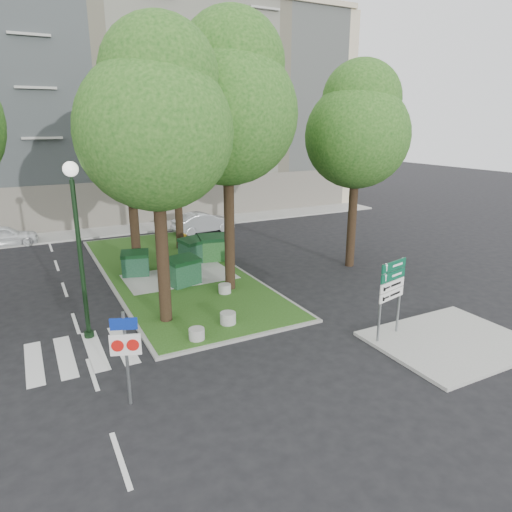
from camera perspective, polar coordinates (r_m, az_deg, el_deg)
ground at (r=15.71m, az=-3.10°, el=-10.65°), size 120.00×120.00×0.00m
median_island at (r=22.82m, az=-10.30°, el=-1.98°), size 6.00×16.00×0.12m
median_kerb at (r=22.82m, az=-10.30°, el=-2.00°), size 6.30×16.30×0.10m
sidewalk_corner at (r=16.89m, az=23.17°, el=-9.81°), size 5.00×4.00×0.12m
building_sidewalk at (r=32.58m, az=-16.72°, el=3.10°), size 42.00×3.00×0.12m
zebra_crossing at (r=16.09m, az=-17.89°, el=-10.78°), size 5.00×3.00×0.01m
apartment_building at (r=39.22m, az=-19.95°, el=16.67°), size 41.00×12.00×16.00m
tree_median_near_left at (r=15.94m, az=-12.35°, el=16.67°), size 5.20×5.20×10.53m
tree_median_near_right at (r=19.04m, az=-3.44°, el=18.89°), size 5.60×5.60×11.46m
tree_median_mid at (r=22.37m, az=-15.65°, el=15.38°), size 4.80×4.80×9.99m
tree_median_far at (r=26.14m, az=-10.15°, el=18.71°), size 5.80×5.80×11.93m
tree_street_right at (r=23.19m, az=12.67°, el=15.60°), size 5.00×5.00×10.06m
dumpster_a at (r=22.42m, az=-14.84°, el=-0.91°), size 1.47×1.20×1.19m
dumpster_b at (r=20.67m, az=-9.08°, el=-1.86°), size 1.61×1.32×1.30m
dumpster_c at (r=23.84m, az=-7.72°, el=0.69°), size 1.69×1.43×1.33m
dumpster_d at (r=24.17m, az=-5.34°, el=1.03°), size 1.64×1.28×1.37m
bollard_left at (r=15.65m, az=-7.42°, el=-9.63°), size 0.53×0.53×0.38m
bollard_right at (r=19.57m, az=-3.93°, el=-4.08°), size 0.54×0.54×0.38m
bollard_mid at (r=16.68m, az=-3.53°, el=-7.74°), size 0.58×0.58×0.41m
litter_bin at (r=27.54m, az=-9.04°, el=2.07°), size 0.37×0.37×0.64m
street_lamp at (r=15.82m, az=-21.41°, el=2.91°), size 0.48×0.48×5.98m
traffic_sign_pole at (r=12.23m, az=-15.97°, el=-10.77°), size 0.75×0.31×2.62m
directional_sign at (r=15.77m, az=16.55°, el=-3.72°), size 1.31×0.37×2.68m
car_white at (r=31.09m, az=-29.01°, el=2.21°), size 3.76×1.56×1.27m
car_silver at (r=30.92m, az=-6.62°, el=4.19°), size 4.28×1.93×1.36m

